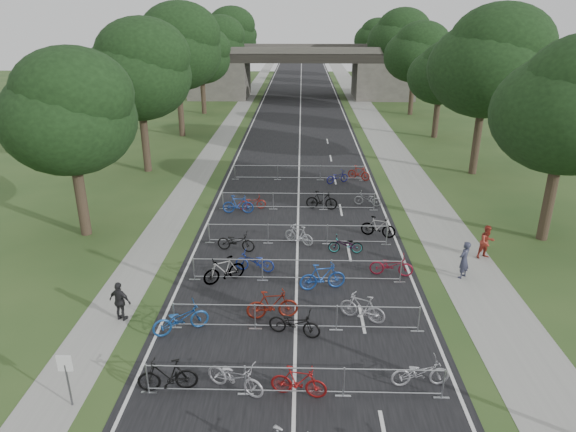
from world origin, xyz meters
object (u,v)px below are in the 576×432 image
park_sign (66,371)px  pedestrian_a (464,260)px  overpass_bridge (301,72)px  pedestrian_b (487,242)px  pedestrian_c (120,302)px

park_sign → pedestrian_a: bearing=30.9°
pedestrian_a → park_sign: bearing=-12.8°
park_sign → pedestrian_a: (14.31, 8.55, -0.39)m
overpass_bridge → pedestrian_a: bearing=-82.0°
pedestrian_a → pedestrian_b: pedestrian_a is taller
pedestrian_b → pedestrian_c: pedestrian_b is taller
park_sign → pedestrian_a: 16.67m
overpass_bridge → pedestrian_b: size_ratio=18.37×
pedestrian_a → pedestrian_b: bearing=-173.3°
overpass_bridge → park_sign: bearing=-96.3°
overpass_bridge → pedestrian_c: size_ratio=19.05×
overpass_bridge → park_sign: (-6.80, -62.00, -2.27)m
overpass_bridge → pedestrian_c: (-6.80, -57.29, -2.72)m
overpass_bridge → pedestrian_a: 54.04m
pedestrian_b → pedestrian_c: size_ratio=1.04×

